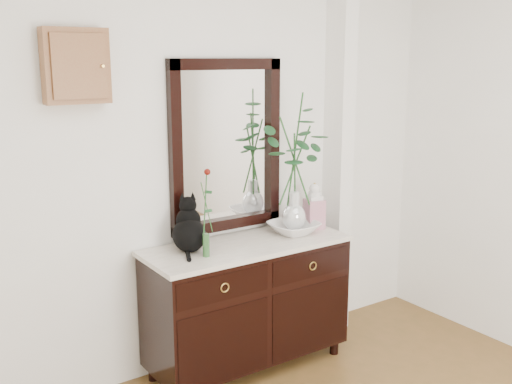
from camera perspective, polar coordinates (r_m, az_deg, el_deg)
wall_back at (r=3.83m, az=-4.19°, el=2.96°), size 3.60×0.04×2.70m
pilaster at (r=4.35m, az=7.85°, el=4.04°), size 0.12×0.20×2.70m
sideboard at (r=3.92m, az=-0.83°, el=-10.14°), size 1.33×0.52×0.82m
wall_mirror at (r=3.85m, az=-2.82°, el=4.39°), size 0.80×0.06×1.10m
key_cabinet at (r=3.39m, az=-16.78°, el=11.41°), size 0.35×0.10×0.40m
cat at (r=3.62m, az=-6.40°, el=-3.08°), size 0.33×0.35×0.33m
lotus_bowl at (r=3.99m, az=3.63°, el=-3.43°), size 0.34×0.34×0.08m
vase_branches at (r=3.89m, az=3.72°, el=2.85°), size 0.58×0.58×0.92m
bud_vase_rose at (r=3.48m, az=-4.84°, el=-1.95°), size 0.09×0.09×0.54m
ginger_jar at (r=4.10m, az=5.57°, el=-1.27°), size 0.14×0.14×0.32m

